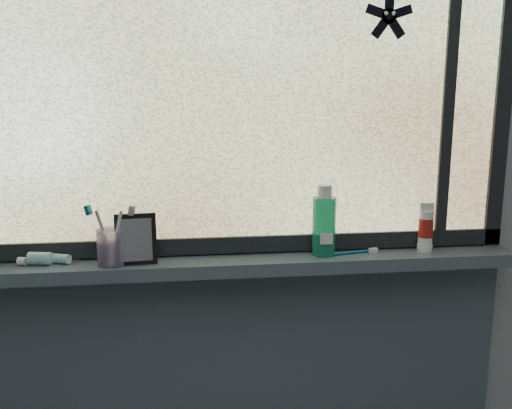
{
  "coord_description": "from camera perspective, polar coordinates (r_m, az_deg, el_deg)",
  "views": [
    {
      "loc": [
        -0.19,
        -0.39,
        1.53
      ],
      "look_at": [
        -0.01,
        1.05,
        1.22
      ],
      "focal_mm": 40.0,
      "sensor_mm": 36.0,
      "label": 1
    }
  ],
  "objects": [
    {
      "name": "starfish_sticker",
      "position": [
        1.78,
        13.15,
        17.87
      ],
      "size": [
        0.15,
        0.02,
        0.15
      ],
      "primitive_type": null,
      "color": "black",
      "rests_on": "window_pane"
    },
    {
      "name": "toothbrush_lying",
      "position": [
        1.75,
        8.7,
        -4.77
      ],
      "size": [
        0.22,
        0.06,
        0.01
      ],
      "primitive_type": null,
      "rotation": [
        0.0,
        0.0,
        0.2
      ],
      "color": "#0D5675",
      "rests_on": "windowsill"
    },
    {
      "name": "vanity_mirror",
      "position": [
        1.67,
        -11.93,
        -3.4
      ],
      "size": [
        0.12,
        0.07,
        0.15
      ],
      "primitive_type": "cube",
      "rotation": [
        0.0,
        0.0,
        0.08
      ],
      "color": "black",
      "rests_on": "windowsill"
    },
    {
      "name": "toothpaste_tube",
      "position": [
        1.75,
        -20.09,
        -5.06
      ],
      "size": [
        0.21,
        0.1,
        0.04
      ],
      "primitive_type": null,
      "rotation": [
        0.0,
        0.0,
        -0.26
      ],
      "color": "white",
      "rests_on": "windowsill"
    },
    {
      "name": "cream_tube",
      "position": [
        1.83,
        16.63,
        -2.02
      ],
      "size": [
        0.06,
        0.06,
        0.11
      ],
      "primitive_type": "cylinder",
      "rotation": [
        0.0,
        0.0,
        -0.38
      ],
      "color": "silver",
      "rests_on": "windowsill"
    },
    {
      "name": "frame_bottom",
      "position": [
        1.75,
        -0.45,
        -3.92
      ],
      "size": [
        1.6,
        0.03,
        0.05
      ],
      "primitive_type": "cube",
      "color": "black",
      "rests_on": "windowsill"
    },
    {
      "name": "mouthwash_bottle",
      "position": [
        1.73,
        6.83,
        -1.56
      ],
      "size": [
        0.08,
        0.08,
        0.18
      ],
      "primitive_type": "cylinder",
      "rotation": [
        0.0,
        0.0,
        -0.17
      ],
      "color": "#20A772",
      "rests_on": "windowsill"
    },
    {
      "name": "windowsill",
      "position": [
        1.72,
        -0.26,
        -5.96
      ],
      "size": [
        1.62,
        0.14,
        0.04
      ],
      "primitive_type": "cube",
      "color": "#435159",
      "rests_on": "wall_back"
    },
    {
      "name": "frame_right",
      "position": [
        1.93,
        23.5,
        11.05
      ],
      "size": [
        0.05,
        0.03,
        1.1
      ],
      "primitive_type": "cube",
      "color": "black",
      "rests_on": "wall_back"
    },
    {
      "name": "sill_apron",
      "position": [
        1.98,
        -0.46,
        -19.61
      ],
      "size": [
        1.62,
        0.02,
        0.98
      ],
      "primitive_type": "cube",
      "color": "#435159",
      "rests_on": "floor"
    },
    {
      "name": "frame_mullion",
      "position": [
        1.85,
        18.73,
        11.4
      ],
      "size": [
        0.03,
        0.03,
        1.0
      ],
      "primitive_type": "cube",
      "color": "black",
      "rests_on": "wall_back"
    },
    {
      "name": "wall_back",
      "position": [
        1.73,
        -0.57,
        2.71
      ],
      "size": [
        3.0,
        0.01,
        2.5
      ],
      "primitive_type": "cube",
      "color": "#9EA3A8",
      "rests_on": "ground"
    },
    {
      "name": "window_pane",
      "position": [
        1.68,
        -0.49,
        12.03
      ],
      "size": [
        1.5,
        0.01,
        1.0
      ],
      "primitive_type": "cube",
      "color": "silver",
      "rests_on": "wall_back"
    },
    {
      "name": "toothbrush_cup",
      "position": [
        1.68,
        -14.29,
        -4.15
      ],
      "size": [
        0.1,
        0.1,
        0.1
      ],
      "primitive_type": "cylinder",
      "rotation": [
        0.0,
        0.0,
        -0.42
      ],
      "color": "#C9B0E9",
      "rests_on": "windowsill"
    }
  ]
}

